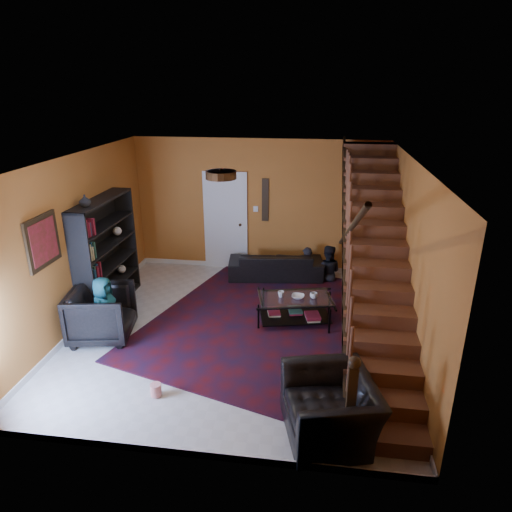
{
  "coord_description": "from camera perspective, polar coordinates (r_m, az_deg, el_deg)",
  "views": [
    {
      "loc": [
        1.25,
        -6.48,
        3.85
      ],
      "look_at": [
        0.28,
        0.4,
        1.19
      ],
      "focal_mm": 32.0,
      "sensor_mm": 36.0,
      "label": 1
    }
  ],
  "objects": [
    {
      "name": "wall_hanging",
      "position": [
        9.56,
        1.16,
        7.02
      ],
      "size": [
        0.14,
        0.03,
        0.9
      ],
      "primitive_type": "cube",
      "color": "black",
      "rests_on": "room"
    },
    {
      "name": "vase",
      "position": [
        7.73,
        -20.6,
        6.49
      ],
      "size": [
        0.18,
        0.18,
        0.19
      ],
      "primitive_type": "imported",
      "color": "#999999",
      "rests_on": "bookshelf"
    },
    {
      "name": "ceiling_fixture",
      "position": [
        5.92,
        -4.4,
        10.08
      ],
      "size": [
        0.4,
        0.4,
        0.1
      ],
      "primitive_type": "cylinder",
      "color": "#3F2814",
      "rests_on": "room"
    },
    {
      "name": "armchair_right",
      "position": [
        5.56,
        9.25,
        -18.22
      ],
      "size": [
        1.23,
        1.33,
        0.72
      ],
      "primitive_type": "imported",
      "rotation": [
        0.0,
        0.0,
        -1.31
      ],
      "color": "black",
      "rests_on": "floor"
    },
    {
      "name": "floor",
      "position": [
        7.64,
        -2.55,
        -9.32
      ],
      "size": [
        5.5,
        5.5,
        0.0
      ],
      "primitive_type": "plane",
      "color": "beige",
      "rests_on": "ground"
    },
    {
      "name": "door",
      "position": [
        9.83,
        -3.8,
        4.19
      ],
      "size": [
        0.82,
        0.05,
        2.05
      ],
      "primitive_type": "cube",
      "color": "silver",
      "rests_on": "floor"
    },
    {
      "name": "person_child",
      "position": [
        7.49,
        -18.4,
        -6.43
      ],
      "size": [
        0.39,
        0.56,
        1.09
      ],
      "primitive_type": "imported",
      "rotation": [
        0.0,
        0.0,
        1.49
      ],
      "color": "#19525F",
      "rests_on": "armchair_left"
    },
    {
      "name": "person_adult_a",
      "position": [
        9.59,
        6.3,
        -2.09
      ],
      "size": [
        0.42,
        0.28,
        1.14
      ],
      "primitive_type": "imported",
      "rotation": [
        0.0,
        0.0,
        3.16
      ],
      "color": "black",
      "rests_on": "sofa"
    },
    {
      "name": "popcorn_bucket",
      "position": [
        6.32,
        -12.41,
        -16.0
      ],
      "size": [
        0.16,
        0.16,
        0.17
      ],
      "primitive_type": "cylinder",
      "rotation": [
        0.0,
        0.0,
        0.09
      ],
      "color": "red",
      "rests_on": "rug"
    },
    {
      "name": "bookshelf",
      "position": [
        8.48,
        -18.1,
        -0.04
      ],
      "size": [
        0.35,
        1.8,
        2.0
      ],
      "color": "black",
      "rests_on": "floor"
    },
    {
      "name": "framed_picture",
      "position": [
        7.08,
        -25.12,
        1.66
      ],
      "size": [
        0.04,
        0.74,
        0.74
      ],
      "primitive_type": "cube",
      "color": "maroon",
      "rests_on": "room"
    },
    {
      "name": "armchair_left",
      "position": [
        7.64,
        -18.72,
        -6.88
      ],
      "size": [
        1.08,
        1.06,
        0.85
      ],
      "primitive_type": "imported",
      "rotation": [
        0.0,
        0.0,
        1.74
      ],
      "color": "black",
      "rests_on": "floor"
    },
    {
      "name": "cup_a",
      "position": [
        7.69,
        7.22,
        -4.93
      ],
      "size": [
        0.15,
        0.15,
        0.1
      ],
      "primitive_type": "imported",
      "rotation": [
        0.0,
        0.0,
        -0.2
      ],
      "color": "#999999",
      "rests_on": "coffee_table"
    },
    {
      "name": "bowl",
      "position": [
        7.68,
        5.27,
        -5.07
      ],
      "size": [
        0.23,
        0.23,
        0.05
      ],
      "primitive_type": "imported",
      "rotation": [
        0.0,
        0.0,
        -0.08
      ],
      "color": "#999999",
      "rests_on": "coffee_table"
    },
    {
      "name": "coffee_table",
      "position": [
        7.8,
        4.88,
        -6.49
      ],
      "size": [
        1.35,
        0.97,
        0.47
      ],
      "rotation": [
        0.0,
        0.0,
        0.23
      ],
      "color": "black",
      "rests_on": "floor"
    },
    {
      "name": "cup_b",
      "position": [
        7.69,
        3.14,
        -4.78
      ],
      "size": [
        0.13,
        0.13,
        0.1
      ],
      "primitive_type": "imported",
      "rotation": [
        0.0,
        0.0,
        -0.3
      ],
      "color": "#999999",
      "rests_on": "coffee_table"
    },
    {
      "name": "room",
      "position": [
        9.07,
        -9.35,
        -4.14
      ],
      "size": [
        5.5,
        5.5,
        5.5
      ],
      "color": "#BE6C2A",
      "rests_on": "ground"
    },
    {
      "name": "sofa",
      "position": [
        9.52,
        2.48,
        -1.09
      ],
      "size": [
        2.01,
        0.98,
        0.57
      ],
      "primitive_type": "imported",
      "rotation": [
        0.0,
        0.0,
        3.26
      ],
      "color": "black",
      "rests_on": "floor"
    },
    {
      "name": "person_adult_b",
      "position": [
        9.58,
        8.87,
        -2.06
      ],
      "size": [
        0.62,
        0.5,
        1.19
      ],
      "primitive_type": "imported",
      "rotation": [
        0.0,
        0.0,
        3.05
      ],
      "color": "black",
      "rests_on": "sofa"
    },
    {
      "name": "rug",
      "position": [
        7.89,
        2.53,
        -8.17
      ],
      "size": [
        5.03,
        5.4,
        0.02
      ],
      "primitive_type": "cube",
      "rotation": [
        0.0,
        0.0,
        -0.29
      ],
      "color": "#410B10",
      "rests_on": "floor"
    },
    {
      "name": "staircase",
      "position": [
        6.98,
        14.64,
        -0.31
      ],
      "size": [
        0.95,
        5.02,
        3.18
      ],
      "color": "brown",
      "rests_on": "floor"
    }
  ]
}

